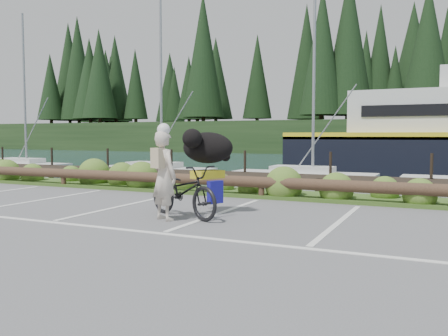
{
  "coord_description": "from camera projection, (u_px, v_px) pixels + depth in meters",
  "views": [
    {
      "loc": [
        4.45,
        -7.34,
        1.72
      ],
      "look_at": [
        0.68,
        0.74,
        1.1
      ],
      "focal_mm": 38.0,
      "sensor_mm": 36.0,
      "label": 1
    }
  ],
  "objects": [
    {
      "name": "ground",
      "position": [
        173.0,
        230.0,
        8.63
      ],
      "size": [
        72.0,
        72.0,
        0.0
      ],
      "primitive_type": "plane",
      "color": "#565658"
    },
    {
      "name": "harbor_backdrop",
      "position": [
        418.0,
        145.0,
        79.36
      ],
      "size": [
        170.0,
        160.0,
        30.0
      ],
      "color": "#18313B",
      "rests_on": "ground"
    },
    {
      "name": "vegetation_strip",
      "position": [
        270.0,
        194.0,
        13.42
      ],
      "size": [
        34.0,
        1.6,
        0.1
      ],
      "primitive_type": "cube",
      "color": "#3D5B21",
      "rests_on": "ground"
    },
    {
      "name": "log_rail",
      "position": [
        261.0,
        199.0,
        12.79
      ],
      "size": [
        32.0,
        0.3,
        0.6
      ],
      "primitive_type": null,
      "color": "#443021",
      "rests_on": "ground"
    },
    {
      "name": "bicycle",
      "position": [
        183.0,
        191.0,
        9.91
      ],
      "size": [
        2.22,
        1.47,
        1.1
      ],
      "primitive_type": "imported",
      "rotation": [
        0.0,
        0.0,
        1.19
      ],
      "color": "black",
      "rests_on": "ground"
    },
    {
      "name": "cyclist",
      "position": [
        164.0,
        176.0,
        9.55
      ],
      "size": [
        0.77,
        0.65,
        1.81
      ],
      "primitive_type": "imported",
      "rotation": [
        0.0,
        0.0,
        2.76
      ],
      "color": "beige",
      "rests_on": "ground"
    },
    {
      "name": "dog",
      "position": [
        208.0,
        148.0,
        10.3
      ],
      "size": [
        0.98,
        1.31,
        0.68
      ],
      "primitive_type": "ellipsoid",
      "rotation": [
        0.0,
        0.0,
        1.19
      ],
      "color": "black",
      "rests_on": "bicycle"
    }
  ]
}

